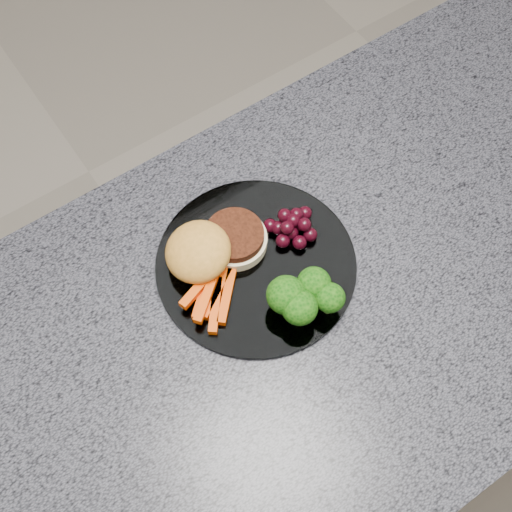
{
  "coord_description": "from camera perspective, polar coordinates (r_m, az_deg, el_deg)",
  "views": [
    {
      "loc": [
        -0.28,
        -0.28,
        1.72
      ],
      "look_at": [
        -0.04,
        0.08,
        0.93
      ],
      "focal_mm": 50.0,
      "sensor_mm": 36.0,
      "label": 1
    }
  ],
  "objects": [
    {
      "name": "room",
      "position": [
        0.54,
        8.41,
        18.02
      ],
      "size": [
        4.02,
        4.02,
        2.7
      ],
      "color": "gray",
      "rests_on": "ground"
    },
    {
      "name": "island_cabinet",
      "position": [
        1.35,
        3.27,
        -11.62
      ],
      "size": [
        1.2,
        0.6,
        0.86
      ],
      "primitive_type": "cube",
      "color": "#4F371B",
      "rests_on": "ground"
    },
    {
      "name": "countertop",
      "position": [
        0.93,
        4.67,
        -3.52
      ],
      "size": [
        1.2,
        0.6,
        0.04
      ],
      "primitive_type": "cube",
      "color": "#484852",
      "rests_on": "island_cabinet"
    },
    {
      "name": "plate",
      "position": [
        0.92,
        0.0,
        -0.68
      ],
      "size": [
        0.26,
        0.26,
        0.01
      ],
      "primitive_type": "cylinder",
      "color": "white",
      "rests_on": "countertop"
    },
    {
      "name": "burger",
      "position": [
        0.91,
        -3.59,
        0.6
      ],
      "size": [
        0.14,
        0.09,
        0.05
      ],
      "rotation": [
        0.0,
        0.0,
        0.06
      ],
      "color": "beige",
      "rests_on": "plate"
    },
    {
      "name": "carrot_sticks",
      "position": [
        0.89,
        -3.56,
        -3.08
      ],
      "size": [
        0.09,
        0.09,
        0.02
      ],
      "rotation": [
        0.0,
        0.0,
        0.41
      ],
      "color": "#DF4403",
      "rests_on": "plate"
    },
    {
      "name": "broccoli",
      "position": [
        0.86,
        3.79,
        -3.26
      ],
      "size": [
        0.09,
        0.08,
        0.06
      ],
      "rotation": [
        0.0,
        0.0,
        -0.36
      ],
      "color": "#548430",
      "rests_on": "plate"
    },
    {
      "name": "grape_bunch",
      "position": [
        0.93,
        2.94,
        2.42
      ],
      "size": [
        0.07,
        0.06,
        0.03
      ],
      "rotation": [
        0.0,
        0.0,
        -0.13
      ],
      "color": "black",
      "rests_on": "plate"
    }
  ]
}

